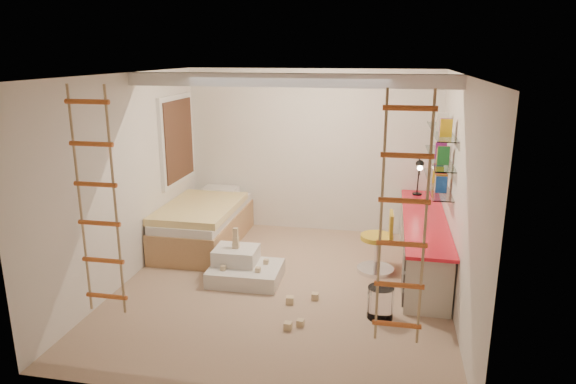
% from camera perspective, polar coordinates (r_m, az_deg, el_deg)
% --- Properties ---
extents(floor, '(4.50, 4.50, 0.00)m').
position_cam_1_polar(floor, '(6.54, -0.52, -10.45)').
color(floor, tan).
rests_on(floor, ground).
extents(ceiling_beam, '(4.00, 0.18, 0.16)m').
position_cam_1_polar(ceiling_beam, '(6.20, 0.00, 12.32)').
color(ceiling_beam, white).
rests_on(ceiling_beam, ceiling).
extents(window_frame, '(0.06, 1.15, 1.35)m').
position_cam_1_polar(window_frame, '(8.04, -12.27, 5.69)').
color(window_frame, white).
rests_on(window_frame, wall_left).
extents(window_blind, '(0.02, 1.00, 1.20)m').
position_cam_1_polar(window_blind, '(8.02, -12.01, 5.69)').
color(window_blind, '#4C2D1E').
rests_on(window_blind, window_frame).
extents(rope_ladder_left, '(0.41, 0.04, 2.13)m').
position_cam_1_polar(rope_ladder_left, '(4.94, -20.41, -1.26)').
color(rope_ladder_left, '#D35B24').
rests_on(rope_ladder_left, ceiling).
extents(rope_ladder_right, '(0.41, 0.04, 2.13)m').
position_cam_1_polar(rope_ladder_right, '(4.23, 12.65, -3.34)').
color(rope_ladder_right, '#C34F21').
rests_on(rope_ladder_right, ceiling).
extents(waste_bin, '(0.29, 0.29, 0.36)m').
position_cam_1_polar(waste_bin, '(5.86, 10.22, -12.00)').
color(waste_bin, white).
rests_on(waste_bin, floor).
extents(desk, '(0.56, 2.80, 0.75)m').
position_cam_1_polar(desk, '(7.08, 14.73, -5.37)').
color(desk, red).
rests_on(desk, floor).
extents(shelves, '(0.25, 1.80, 0.71)m').
position_cam_1_polar(shelves, '(7.06, 16.46, 3.71)').
color(shelves, white).
rests_on(shelves, wall_right).
extents(bed, '(1.02, 2.00, 0.69)m').
position_cam_1_polar(bed, '(7.90, -9.28, -3.46)').
color(bed, '#AD7F51').
rests_on(bed, floor).
extents(task_lamp, '(0.14, 0.36, 0.57)m').
position_cam_1_polar(task_lamp, '(7.79, 14.38, 2.17)').
color(task_lamp, black).
rests_on(task_lamp, desk).
extents(swivel_chair, '(0.51, 0.51, 0.83)m').
position_cam_1_polar(swivel_chair, '(6.94, 9.99, -6.36)').
color(swivel_chair, gold).
rests_on(swivel_chair, floor).
extents(play_platform, '(0.91, 0.71, 0.40)m').
position_cam_1_polar(play_platform, '(6.69, -5.02, -8.42)').
color(play_platform, silver).
rests_on(play_platform, floor).
extents(toy_blocks, '(1.25, 1.26, 0.67)m').
position_cam_1_polar(toy_blocks, '(6.30, -2.84, -8.91)').
color(toy_blocks, '#CCB284').
rests_on(toy_blocks, floor).
extents(books, '(0.14, 0.70, 0.92)m').
position_cam_1_polar(books, '(7.04, 16.51, 4.34)').
color(books, '#194CA5').
rests_on(books, shelves).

